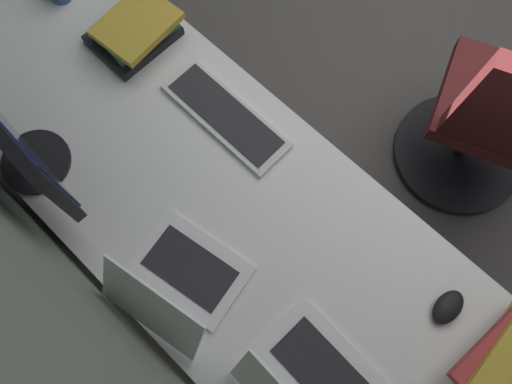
{
  "coord_description": "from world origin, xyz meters",
  "views": [
    {
      "loc": [
        -0.47,
        1.79,
        2.1
      ],
      "look_at": [
        -0.19,
        1.5,
        0.95
      ],
      "focal_mm": 35.95,
      "sensor_mm": 36.0,
      "label": 1
    }
  ],
  "objects": [
    {
      "name": "desk",
      "position": [
        -0.19,
        1.55,
        0.67
      ],
      "size": [
        2.33,
        0.73,
        0.73
      ],
      "color": "white",
      "rests_on": "ground"
    },
    {
      "name": "mouse_main",
      "position": [
        -0.72,
        1.33,
        0.75
      ],
      "size": [
        0.06,
        0.1,
        0.03
      ],
      "primitive_type": "ellipsoid",
      "color": "black",
      "rests_on": "desk"
    },
    {
      "name": "floor_plane",
      "position": [
        0.0,
        0.0,
        0.0
      ],
      "size": [
        5.07,
        5.07,
        0.0
      ],
      "primitive_type": "plane",
      "color": "#59544F"
    },
    {
      "name": "book_stack_far",
      "position": [
        0.49,
        1.34,
        0.77
      ],
      "size": [
        0.22,
        0.26,
        0.09
      ],
      "color": "black",
      "rests_on": "desk"
    },
    {
      "name": "office_chair",
      "position": [
        -0.51,
        0.6,
        0.46
      ],
      "size": [
        0.57,
        0.61,
        0.97
      ],
      "color": "maroon",
      "rests_on": "ground"
    },
    {
      "name": "drawer_pedestal",
      "position": [
        0.3,
        1.58,
        0.35
      ],
      "size": [
        0.4,
        0.51,
        0.69
      ],
      "color": "white",
      "rests_on": "ground"
    },
    {
      "name": "keyboard_main",
      "position": [
        0.09,
        1.34,
        0.74
      ],
      "size": [
        0.42,
        0.14,
        0.02
      ],
      "color": "silver",
      "rests_on": "desk"
    },
    {
      "name": "laptop_leftmost",
      "position": [
        -0.18,
        1.78,
        0.78
      ],
      "size": [
        0.34,
        0.33,
        0.19
      ],
      "color": "white",
      "rests_on": "desk"
    }
  ]
}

